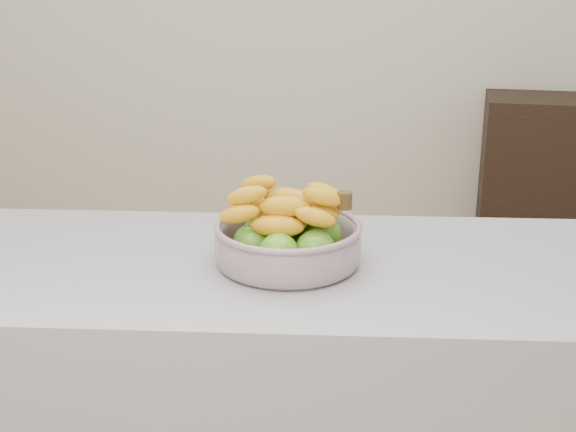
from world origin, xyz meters
The scene contains 2 objects.
cabinet centered at (1.12, 1.78, 0.41)m, with size 0.45×0.36×0.82m, color black.
fruit_bowl centered at (0.10, -0.45, 0.95)m, with size 0.29×0.29×0.16m.
Camera 1 is at (0.18, -1.92, 1.52)m, focal length 50.00 mm.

